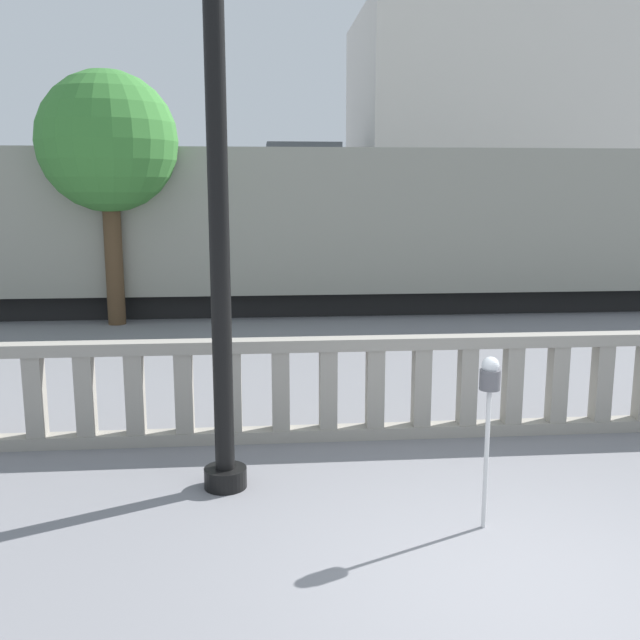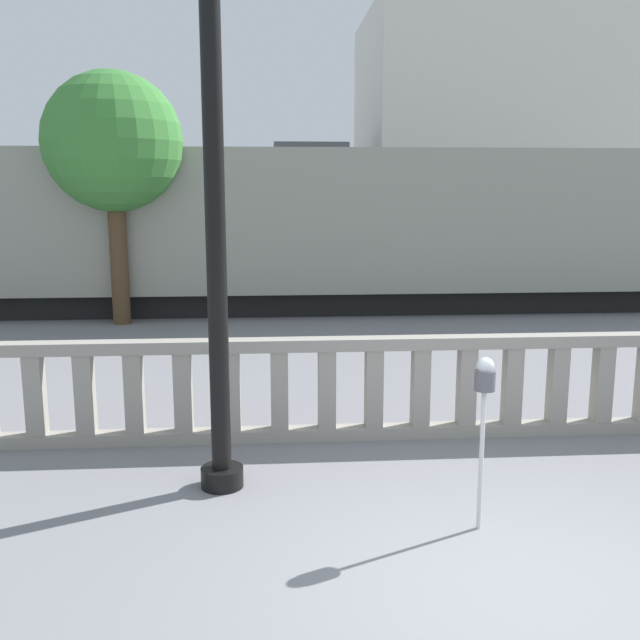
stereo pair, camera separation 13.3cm
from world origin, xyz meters
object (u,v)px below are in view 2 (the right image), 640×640
at_px(lamppost, 215,223).
at_px(train_near, 321,227).
at_px(train_far, 109,209).
at_px(parking_meter, 484,391).
at_px(tree_left, 113,144).

distance_m(lamppost, train_near, 10.72).
bearing_deg(train_far, parking_meter, -70.69).
bearing_deg(tree_left, parking_meter, -63.17).
height_order(train_near, train_far, train_far).
distance_m(parking_meter, train_near, 11.64).
distance_m(lamppost, train_far, 22.07).
height_order(parking_meter, train_near, train_near).
relative_size(parking_meter, tree_left, 0.29).
height_order(lamppost, train_near, lamppost).
xyz_separation_m(train_far, tree_left, (2.87, -12.55, 1.73)).
distance_m(train_near, tree_left, 5.15).
bearing_deg(train_near, parking_meter, -87.53).
xyz_separation_m(train_near, tree_left, (-4.48, -1.75, 1.83)).
bearing_deg(parking_meter, tree_left, 116.83).
bearing_deg(train_near, train_far, 124.24).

